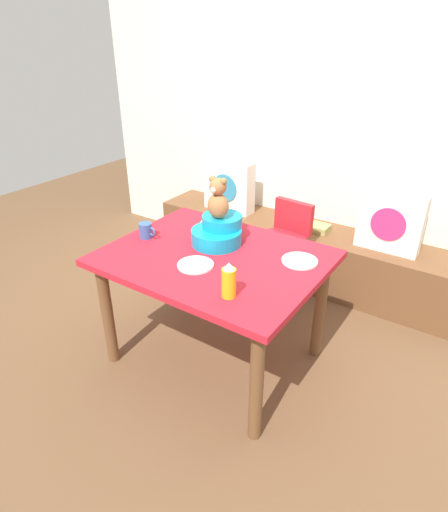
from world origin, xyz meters
TOP-DOWN VIEW (x-y plane):
  - ground_plane at (0.00, 0.00)m, footprint 8.00×8.00m
  - back_wall at (0.00, 1.50)m, footprint 4.40×0.10m
  - window_bench at (0.00, 1.23)m, footprint 2.60×0.44m
  - pillow_floral_left at (-0.70, 1.21)m, footprint 0.44×0.15m
  - pillow_floral_right at (0.67, 1.21)m, footprint 0.44×0.15m
  - book_stack at (0.12, 1.23)m, footprint 0.20×0.14m
  - dining_table at (0.00, 0.00)m, footprint 1.23×0.96m
  - highchair at (0.05, 0.79)m, footprint 0.35×0.47m
  - infant_seat_teal at (-0.07, 0.15)m, footprint 0.30×0.33m
  - teddy_bear at (-0.07, 0.15)m, footprint 0.13×0.12m
  - ketchup_bottle at (0.30, -0.31)m, footprint 0.07×0.07m
  - coffee_mug at (-0.48, -0.04)m, footprint 0.12×0.08m
  - dinner_plate_near at (-0.01, -0.16)m, footprint 0.20×0.20m
  - dinner_plate_far at (0.44, 0.20)m, footprint 0.20×0.20m
  - table_fork at (-0.32, 0.30)m, footprint 0.08×0.16m

SIDE VIEW (x-z plane):
  - ground_plane at x=0.00m, z-range 0.00..0.00m
  - window_bench at x=0.00m, z-range 0.00..0.46m
  - book_stack at x=0.12m, z-range 0.46..0.51m
  - highchair at x=0.05m, z-range 0.13..0.92m
  - dining_table at x=0.00m, z-range 0.27..1.01m
  - pillow_floral_left at x=-0.70m, z-range 0.46..0.90m
  - pillow_floral_right at x=0.67m, z-range 0.46..0.90m
  - table_fork at x=-0.32m, z-range 0.74..0.75m
  - dinner_plate_near at x=-0.01m, z-range 0.74..0.75m
  - dinner_plate_far at x=0.44m, z-range 0.74..0.75m
  - coffee_mug at x=-0.48m, z-range 0.74..0.84m
  - infant_seat_teal at x=-0.07m, z-range 0.73..0.89m
  - ketchup_bottle at x=0.30m, z-range 0.73..0.92m
  - teddy_bear at x=-0.07m, z-range 0.89..1.14m
  - back_wall at x=0.00m, z-range 0.00..2.60m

